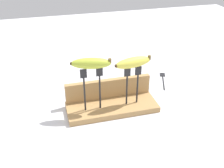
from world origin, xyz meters
name	(u,v)px	position (x,y,z in m)	size (l,w,h in m)	color
ground_plane	(112,109)	(0.00, 0.00, 0.00)	(3.00, 3.00, 0.00)	silver
wooden_board	(112,107)	(0.00, 0.00, 0.01)	(0.38, 0.15, 0.02)	#A87F4C
board_backstop	(108,88)	(0.00, 0.06, 0.07)	(0.37, 0.02, 0.09)	#A87F4C
fork_stand_left	(92,85)	(-0.08, -0.01, 0.14)	(0.09, 0.01, 0.19)	black
fork_stand_right	(132,82)	(0.08, -0.01, 0.13)	(0.07, 0.01, 0.17)	black
banana_raised_left	(91,63)	(-0.08, -0.01, 0.23)	(0.16, 0.08, 0.04)	#B2C138
banana_raised_right	(133,62)	(0.08, -0.01, 0.21)	(0.16, 0.07, 0.04)	#DBD147
fork_fallen_near	(163,78)	(0.32, 0.19, 0.00)	(0.08, 0.17, 0.01)	black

